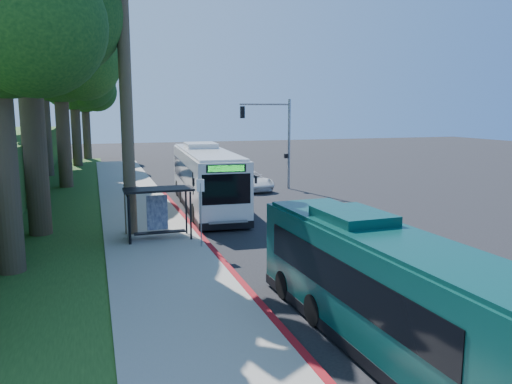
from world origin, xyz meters
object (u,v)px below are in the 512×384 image
object	(u,v)px
bus_shelter	(153,204)
pickup	(249,181)
teal_bus	(386,289)
white_bus	(206,177)

from	to	relation	value
bus_shelter	pickup	distance (m)	16.03
pickup	teal_bus	bearing A→B (deg)	-109.91
bus_shelter	pickup	world-z (taller)	bus_shelter
white_bus	pickup	size ratio (longest dim) A/B	2.62
white_bus	pickup	world-z (taller)	white_bus
white_bus	teal_bus	size ratio (longest dim) A/B	1.20
bus_shelter	white_bus	bearing A→B (deg)	60.39
white_bus	pickup	bearing A→B (deg)	55.46
teal_bus	pickup	size ratio (longest dim) A/B	2.18
pickup	white_bus	bearing A→B (deg)	-138.59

